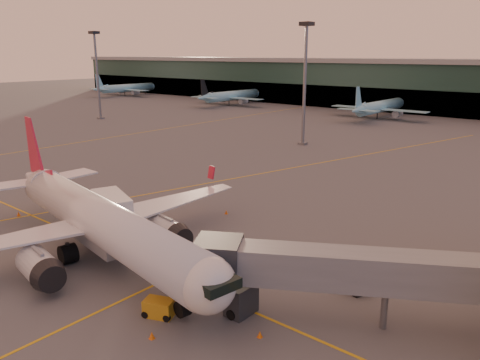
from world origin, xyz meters
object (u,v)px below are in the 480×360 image
Objects in this scene: main_airplane at (97,221)px; pushback_tug at (352,282)px; catering_truck at (113,214)px; gpu_cart at (159,308)px.

main_airplane reaches higher than pushback_tug.
catering_truck reaches higher than gpu_cart.
catering_truck is 2.66× the size of gpu_cart.
catering_truck is at bearing -141.49° from pushback_tug.
main_airplane reaches higher than gpu_cart.
gpu_cart is (12.40, -3.16, -3.27)m from main_airplane.
catering_truck is 17.04m from gpu_cart.
main_airplane reaches higher than catering_truck.
catering_truck is 25.60m from pushback_tug.
gpu_cart is 0.78× the size of pushback_tug.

